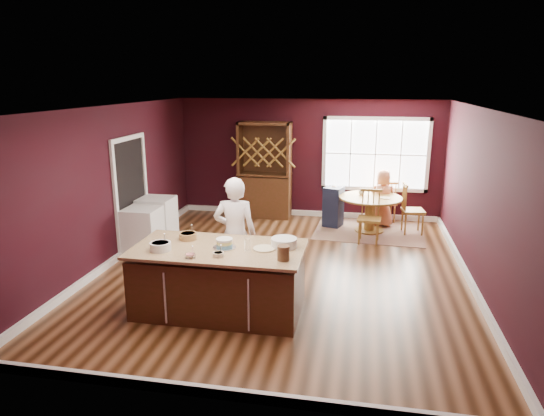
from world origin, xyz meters
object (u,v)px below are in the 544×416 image
at_px(baker, 235,234).
at_px(chair_north, 386,201).
at_px(chair_east, 413,208).
at_px(high_chair, 333,206).
at_px(dryer, 157,221).
at_px(chair_south, 369,217).
at_px(kitchen_island, 219,281).
at_px(washer, 143,232).
at_px(dining_table, 370,207).
at_px(hutch, 265,170).
at_px(toddler, 336,189).
at_px(seated_woman, 383,198).
at_px(layer_cake, 224,243).

bearing_deg(baker, chair_north, -127.20).
height_order(chair_east, high_chair, chair_east).
bearing_deg(dryer, chair_south, 11.39).
height_order(kitchen_island, washer, kitchen_island).
bearing_deg(washer, dining_table, 28.43).
height_order(kitchen_island, hutch, hutch).
height_order(kitchen_island, chair_south, chair_south).
height_order(chair_north, toddler, chair_north).
bearing_deg(seated_woman, kitchen_island, 57.03).
relative_size(layer_cake, chair_north, 0.33).
relative_size(chair_south, seated_woman, 0.85).
bearing_deg(baker, seated_woman, -128.46).
relative_size(chair_south, toddler, 4.07).
bearing_deg(high_chair, chair_east, 10.60).
bearing_deg(chair_south, dryer, -164.11).
bearing_deg(seated_woman, chair_east, 139.20).
bearing_deg(chair_east, kitchen_island, 137.67).
bearing_deg(layer_cake, toddler, 74.48).
xyz_separation_m(dining_table, chair_south, (-0.02, -0.75, -0.01)).
bearing_deg(hutch, dryer, -125.91).
relative_size(toddler, dryer, 0.28).
distance_m(dining_table, hutch, 2.58).
xyz_separation_m(dining_table, layer_cake, (-1.98, -4.08, 0.45)).
relative_size(chair_south, dryer, 1.15).
bearing_deg(kitchen_island, high_chair, 73.49).
distance_m(seated_woman, toddler, 1.03).
distance_m(kitchen_island, chair_north, 5.49).
height_order(layer_cake, dryer, layer_cake).
distance_m(layer_cake, high_chair, 4.50).
xyz_separation_m(dining_table, washer, (-4.07, -2.20, -0.10)).
distance_m(baker, toddler, 3.92).
relative_size(baker, washer, 1.99).
distance_m(chair_north, seated_woman, 0.43).
xyz_separation_m(chair_south, high_chair, (-0.76, 0.98, -0.07)).
xyz_separation_m(baker, chair_east, (2.90, 3.38, -0.33)).
distance_m(dining_table, chair_north, 0.92).
relative_size(kitchen_island, dining_table, 1.77).
xyz_separation_m(chair_east, dryer, (-4.94, -1.59, -0.08)).
bearing_deg(seated_woman, chair_south, 70.90).
xyz_separation_m(baker, washer, (-2.04, 1.15, -0.44)).
xyz_separation_m(high_chair, toddler, (0.03, 0.12, 0.35)).
bearing_deg(chair_north, dining_table, 54.19).
distance_m(kitchen_island, chair_south, 3.91).
relative_size(toddler, hutch, 0.12).
xyz_separation_m(baker, layer_cake, (0.05, -0.73, 0.11)).
xyz_separation_m(layer_cake, high_chair, (1.20, 4.31, -0.53)).
distance_m(chair_south, chair_north, 1.63).
relative_size(hutch, dryer, 2.40).
bearing_deg(chair_east, dining_table, 84.81).
distance_m(baker, high_chair, 3.81).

